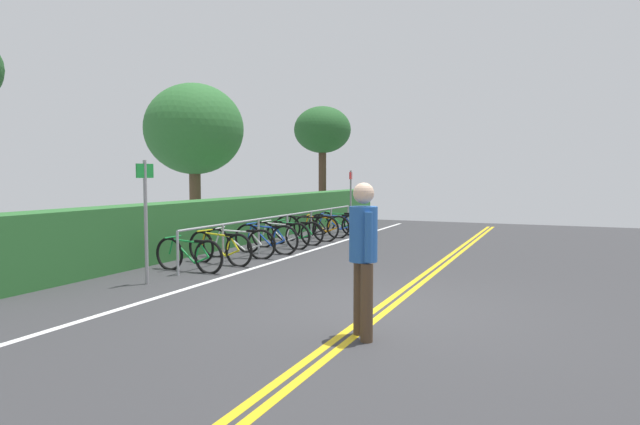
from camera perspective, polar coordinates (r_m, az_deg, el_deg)
name	(u,v)px	position (r m, az deg, el deg)	size (l,w,h in m)	color
ground_plane	(383,311)	(7.81, 6.54, -10.07)	(29.58, 11.80, 0.05)	#353538
centre_line_yellow_inner	(389,309)	(7.78, 7.12, -9.93)	(26.62, 0.10, 0.00)	gold
centre_line_yellow_outer	(377,308)	(7.83, 5.98, -9.84)	(26.62, 0.10, 0.00)	gold
bike_lane_stripe_white	(185,289)	(9.32, -13.79, -7.70)	(26.62, 0.12, 0.00)	white
bike_rack	(287,222)	(14.31, -3.40, -1.01)	(9.05, 0.05, 0.85)	#9EA0A5
bicycle_0	(189,255)	(10.93, -13.44, -4.29)	(0.46, 1.63, 0.69)	black
bicycle_1	(220,248)	(11.67, -10.34, -3.64)	(0.46, 1.73, 0.73)	black
bicycle_2	(238,243)	(12.49, -8.44, -3.17)	(0.46, 1.78, 0.71)	black
bicycle_3	(266,239)	(13.12, -5.61, -2.73)	(0.46, 1.71, 0.74)	black
bicycle_4	(280,235)	(14.01, -4.13, -2.34)	(0.46, 1.71, 0.72)	black
bicycle_5	(295,233)	(14.73, -2.63, -2.11)	(0.46, 1.66, 0.68)	black
bicycle_6	(306,228)	(15.48, -1.41, -1.62)	(0.54, 1.84, 0.79)	black
bicycle_7	(322,227)	(16.30, 0.16, -1.47)	(0.59, 1.64, 0.72)	black
bicycle_8	(336,224)	(17.07, 1.64, -1.25)	(0.53, 1.71, 0.71)	black
bicycle_9	(340,222)	(17.96, 2.04, -0.99)	(0.46, 1.64, 0.71)	black
pedestrian	(363,248)	(6.24, 4.51, -3.74)	(0.42, 0.32, 1.77)	#4C3826
sign_post_near	(146,209)	(9.76, -17.62, 0.31)	(0.36, 0.07, 2.11)	gray
sign_post_far	(351,193)	(18.94, 3.20, 1.98)	(0.36, 0.08, 2.02)	gray
hedge_backdrop	(262,217)	(16.38, -6.07, -0.46)	(18.00, 0.84, 1.24)	#2D6B30
tree_mid	(194,130)	(16.59, -12.91, 8.35)	(2.87, 2.87, 4.51)	brown
tree_far_right	(322,131)	(23.81, 0.25, 8.43)	(2.44, 2.44, 4.80)	#473323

